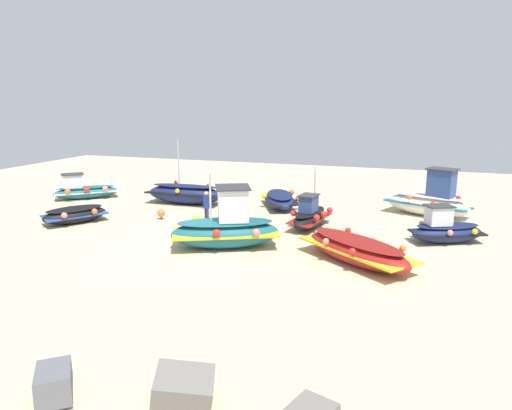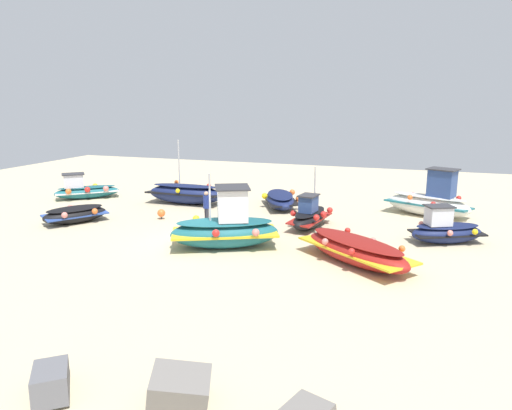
% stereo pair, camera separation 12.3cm
% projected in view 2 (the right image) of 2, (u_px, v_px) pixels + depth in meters
% --- Properties ---
extents(ground_plane, '(52.84, 52.84, 0.00)m').
position_uv_depth(ground_plane, '(194.00, 243.00, 20.94)').
color(ground_plane, beige).
extents(fishing_boat_0, '(5.07, 4.41, 1.01)m').
position_uv_depth(fishing_boat_0, '(356.00, 250.00, 18.31)').
color(fishing_boat_0, maroon).
rests_on(fishing_boat_0, ground_plane).
extents(fishing_boat_1, '(4.99, 3.72, 3.21)m').
position_uv_depth(fishing_boat_1, '(226.00, 228.00, 20.24)').
color(fishing_boat_1, '#1E6670').
rests_on(fishing_boat_1, ground_plane).
extents(fishing_boat_2, '(2.87, 3.42, 0.87)m').
position_uv_depth(fishing_boat_2, '(75.00, 214.00, 24.35)').
color(fishing_boat_2, black).
rests_on(fishing_boat_2, ground_plane).
extents(fishing_boat_3, '(3.46, 2.59, 1.71)m').
position_uv_depth(fishing_boat_3, '(446.00, 230.00, 20.91)').
color(fishing_boat_3, navy).
rests_on(fishing_boat_3, ground_plane).
extents(fishing_boat_4, '(4.77, 2.23, 3.91)m').
position_uv_depth(fishing_boat_4, '(186.00, 193.00, 28.74)').
color(fishing_boat_4, navy).
rests_on(fishing_boat_4, ground_plane).
extents(fishing_boat_5, '(4.86, 3.36, 2.71)m').
position_uv_depth(fishing_boat_5, '(430.00, 201.00, 25.67)').
color(fishing_boat_5, white).
rests_on(fishing_boat_5, ground_plane).
extents(fishing_boat_6, '(3.14, 4.16, 0.94)m').
position_uv_depth(fishing_boat_6, '(280.00, 200.00, 27.81)').
color(fishing_boat_6, navy).
rests_on(fishing_boat_6, ground_plane).
extents(fishing_boat_7, '(3.84, 3.59, 1.66)m').
position_uv_depth(fishing_boat_7, '(85.00, 190.00, 30.26)').
color(fishing_boat_7, '#1E6670').
rests_on(fishing_boat_7, ground_plane).
extents(fishing_boat_8, '(1.88, 3.48, 2.98)m').
position_uv_depth(fishing_boat_8, '(310.00, 216.00, 23.38)').
color(fishing_boat_8, black).
rests_on(fishing_boat_8, ground_plane).
extents(person_walking, '(0.32, 0.32, 1.74)m').
position_uv_depth(person_walking, '(206.00, 206.00, 23.70)').
color(person_walking, '#2D2D38').
rests_on(person_walking, ground_plane).
extents(breakwater_rocks, '(23.39, 2.53, 1.03)m').
position_uv_depth(breakwater_rocks, '(12.00, 370.00, 10.56)').
color(breakwater_rocks, slate).
rests_on(breakwater_rocks, ground_plane).
extents(mooring_buoy_0, '(0.40, 0.40, 0.57)m').
position_uv_depth(mooring_buoy_0, '(226.00, 208.00, 26.17)').
color(mooring_buoy_0, '#3F3F42').
rests_on(mooring_buoy_0, ground_plane).
extents(mooring_buoy_1, '(0.42, 0.42, 0.54)m').
position_uv_depth(mooring_buoy_1, '(161.00, 213.00, 25.07)').
color(mooring_buoy_1, '#3F3F42').
rests_on(mooring_buoy_1, ground_plane).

